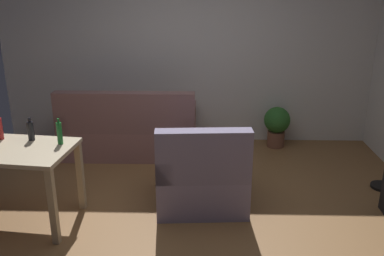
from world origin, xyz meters
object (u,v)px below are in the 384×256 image
at_px(potted_plant, 277,124).
at_px(armchair, 202,176).
at_px(bottle_green, 59,133).
at_px(desk, 7,158).
at_px(couch, 130,132).
at_px(bottle_dark, 31,130).

height_order(potted_plant, armchair, armchair).
bearing_deg(bottle_green, desk, -167.49).
xyz_separation_m(couch, bottle_green, (-0.36, -1.60, 0.56)).
bearing_deg(bottle_green, couch, 77.24).
relative_size(desk, armchair, 1.34).
bearing_deg(couch, armchair, 125.47).
xyz_separation_m(couch, armchair, (0.97, -1.36, 0.01)).
distance_m(bottle_dark, bottle_green, 0.32).
relative_size(desk, bottle_green, 5.08).
bearing_deg(couch, bottle_green, 77.24).
distance_m(potted_plant, bottle_green, 3.09).
bearing_deg(potted_plant, bottle_dark, -145.74).
height_order(couch, desk, couch).
distance_m(potted_plant, bottle_dark, 3.28).
xyz_separation_m(potted_plant, bottle_green, (-2.36, -1.91, 0.54)).
bearing_deg(bottle_green, bottle_dark, 163.29).
distance_m(desk, bottle_green, 0.54).
height_order(armchair, bottle_dark, bottle_dark).
relative_size(couch, desk, 1.38).
height_order(bottle_dark, bottle_green, bottle_green).
distance_m(armchair, bottle_green, 1.46).
bearing_deg(desk, bottle_dark, 56.04).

